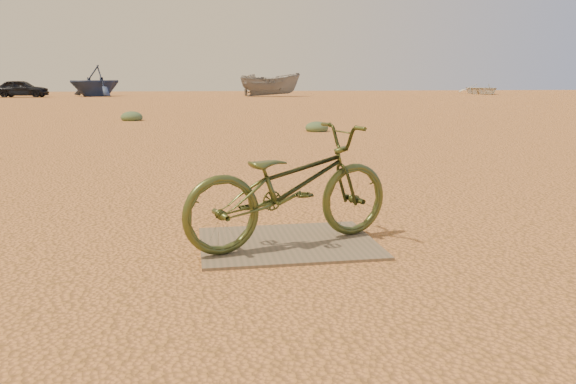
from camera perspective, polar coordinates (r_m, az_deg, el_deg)
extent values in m
plane|color=#DC874A|center=(4.81, 3.95, -4.03)|extent=(120.00, 120.00, 0.00)
cube|color=brown|center=(4.44, 0.00, -5.19)|extent=(1.37, 1.07, 0.02)
imported|color=#434F24|center=(4.28, 0.28, 0.64)|extent=(1.84, 1.13, 0.91)
imported|color=black|center=(46.07, -25.46, 9.48)|extent=(3.84, 1.82, 1.27)
imported|color=navy|center=(46.35, -19.02, 10.65)|extent=(5.93, 5.97, 2.38)
imported|color=slate|center=(43.60, -1.80, 10.84)|extent=(4.70, 2.11, 1.77)
imported|color=silver|center=(53.26, 19.13, 9.86)|extent=(3.39, 4.57, 0.91)
ellipsoid|color=#57734B|center=(14.17, 2.94, 6.18)|extent=(0.58, 0.58, 0.32)
ellipsoid|color=#57734B|center=(18.60, -15.58, 7.01)|extent=(0.68, 0.68, 0.37)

